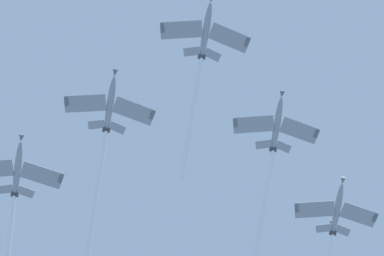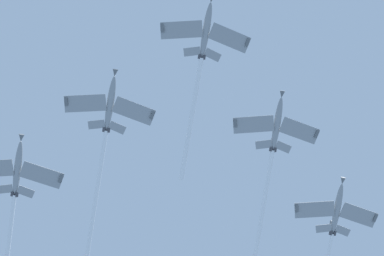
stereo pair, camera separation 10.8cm
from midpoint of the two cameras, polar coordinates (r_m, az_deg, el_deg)
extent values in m
ellipsoid|color=gray|center=(129.56, 1.38, 9.37)|extent=(11.43, 2.34, 6.57)
ellipsoid|color=black|center=(130.23, 1.51, 10.28)|extent=(2.97, 1.19, 2.05)
cube|color=gray|center=(130.10, 3.64, 8.62)|extent=(4.86, 9.45, 1.78)
cube|color=#595E60|center=(130.86, 5.38, 8.18)|extent=(1.76, 0.99, 0.91)
cube|color=gray|center=(129.01, -1.01, 9.41)|extent=(5.90, 9.58, 1.78)
cube|color=#595E60|center=(128.94, -2.86, 9.56)|extent=(1.80, 1.17, 0.91)
cube|color=gray|center=(129.79, 2.01, 7.02)|extent=(2.52, 3.90, 0.95)
cube|color=gray|center=(129.33, 0.01, 7.35)|extent=(2.90, 3.97, 0.95)
cube|color=#595E60|center=(130.93, 0.97, 7.30)|extent=(3.40, 0.40, 3.58)
cylinder|color=#38383D|center=(129.50, 1.16, 6.81)|extent=(1.30, 0.88, 1.16)
cylinder|color=#38383D|center=(129.41, 0.76, 6.87)|extent=(1.30, 0.88, 1.16)
cylinder|color=white|center=(130.49, -0.05, 0.80)|extent=(25.08, 2.73, 13.23)
ellipsoid|color=gray|center=(133.96, 8.20, 0.40)|extent=(11.43, 2.60, 6.61)
cone|color=#595E60|center=(133.38, 8.66, 3.22)|extent=(2.07, 1.37, 1.79)
ellipsoid|color=black|center=(134.32, 8.28, 1.31)|extent=(2.98, 1.25, 2.06)
cube|color=gray|center=(135.27, 10.32, -0.24)|extent=(4.66, 9.40, 1.80)
cube|color=#595E60|center=(136.57, 11.93, -0.57)|extent=(1.75, 0.95, 0.92)
cube|color=gray|center=(132.83, 5.94, 0.35)|extent=(6.07, 9.59, 1.80)
cube|color=#595E60|center=(132.26, 4.19, 0.46)|extent=(1.80, 1.21, 0.92)
cube|color=gray|center=(135.14, 8.79, -1.81)|extent=(2.44, 3.88, 0.95)
cube|color=gray|center=(134.10, 6.91, -1.57)|extent=(2.96, 3.97, 0.95)
cube|color=#595E60|center=(135.92, 7.75, -1.50)|extent=(3.40, 0.48, 3.58)
cylinder|color=#38383D|center=(134.73, 7.99, -2.06)|extent=(1.32, 0.91, 1.16)
cylinder|color=#38383D|center=(134.52, 7.62, -2.01)|extent=(1.32, 0.91, 1.16)
cylinder|color=white|center=(137.31, 6.92, -7.47)|extent=(23.92, 3.11, 12.70)
ellipsoid|color=gray|center=(129.70, -7.83, 2.34)|extent=(11.35, 2.27, 6.73)
cone|color=#595E60|center=(129.16, -7.39, 5.26)|extent=(2.04, 1.32, 1.80)
ellipsoid|color=black|center=(130.09, -7.68, 3.27)|extent=(2.95, 1.17, 2.09)
cube|color=gray|center=(129.62, -5.57, 1.63)|extent=(4.88, 9.45, 1.83)
cube|color=#595E60|center=(129.87, -3.80, 1.23)|extent=(1.75, 0.99, 0.94)
cube|color=gray|center=(129.98, -10.20, 2.34)|extent=(5.83, 9.57, 1.83)
cube|color=#595E60|center=(130.50, -11.99, 2.48)|extent=(1.79, 1.16, 0.94)
cube|color=gray|center=(130.27, -7.17, 0.02)|extent=(2.52, 3.90, 0.97)
cube|color=gray|center=(130.42, -9.15, 0.33)|extent=(2.87, 3.96, 0.97)
cube|color=#595E60|center=(131.68, -8.11, 0.34)|extent=(3.42, 0.39, 3.59)
cylinder|color=#38383D|center=(130.33, -8.02, -0.21)|extent=(1.30, 0.87, 1.17)
cylinder|color=#38383D|center=(130.36, -8.41, -0.15)|extent=(1.30, 0.87, 1.17)
cylinder|color=white|center=(133.60, -9.20, -6.77)|extent=(27.94, 2.63, 15.11)
ellipsoid|color=gray|center=(141.52, 13.80, -7.54)|extent=(11.51, 2.57, 6.39)
cone|color=#595E60|center=(140.02, 14.30, -4.92)|extent=(2.06, 1.36, 1.77)
ellipsoid|color=black|center=(141.56, 13.88, -6.66)|extent=(2.99, 1.25, 2.02)
cube|color=gray|center=(143.52, 15.76, -8.03)|extent=(4.71, 9.41, 1.73)
cube|color=#595E60|center=(145.28, 17.23, -8.26)|extent=(1.77, 0.96, 0.88)
cube|color=gray|center=(139.92, 11.71, -7.66)|extent=(6.07, 9.60, 1.73)
cube|color=#595E60|center=(138.91, 10.06, -7.61)|extent=(1.81, 1.21, 0.88)
cube|color=gray|center=(143.63, 14.30, -9.52)|extent=(2.46, 3.89, 0.92)
cube|color=gray|center=(142.09, 12.56, -9.37)|extent=(2.96, 3.98, 0.92)
cube|color=#595E60|center=(144.04, 13.29, -9.19)|extent=(3.37, 0.47, 3.56)
cylinder|color=#38383D|center=(143.13, 13.56, -9.77)|extent=(1.31, 0.90, 1.15)
cylinder|color=#38383D|center=(142.83, 13.22, -9.75)|extent=(1.31, 0.90, 1.15)
ellipsoid|color=gray|center=(134.17, -16.37, -3.74)|extent=(11.40, 2.46, 6.67)
cone|color=#595E60|center=(132.77, -16.05, -0.94)|extent=(2.06, 1.35, 1.80)
ellipsoid|color=black|center=(134.27, -16.22, -2.82)|extent=(2.97, 1.22, 2.07)
cube|color=gray|center=(133.45, -14.19, -4.42)|extent=(4.75, 9.42, 1.82)
cube|color=#595E60|center=(133.14, -12.46, -4.80)|extent=(1.75, 0.97, 0.93)
cube|color=gray|center=(135.05, -15.65, -5.94)|extent=(2.48, 3.89, 0.96)
cube|color=gray|center=(135.84, -17.54, -5.63)|extent=(2.92, 3.97, 0.96)
cube|color=#595E60|center=(136.70, -16.47, -5.56)|extent=(3.41, 0.44, 3.59)
cylinder|color=#38383D|center=(135.47, -16.46, -6.15)|extent=(1.31, 0.89, 1.17)
cylinder|color=#38383D|center=(135.63, -16.83, -6.09)|extent=(1.31, 0.89, 1.17)
cylinder|color=white|center=(139.43, -17.20, -10.96)|extent=(22.01, 2.59, 11.83)
camera|label=1|loc=(0.05, 90.02, 0.03)|focal=55.54mm
camera|label=2|loc=(0.05, -89.98, -0.03)|focal=55.54mm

